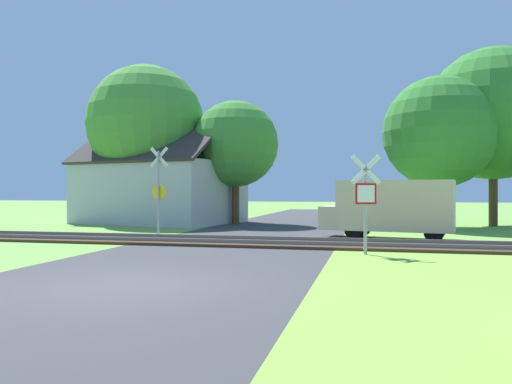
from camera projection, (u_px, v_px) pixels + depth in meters
The scene contains 11 objects.
ground_plane at pixel (125, 286), 9.58m from camera, with size 160.00×160.00×0.00m, color #6B9942.
road_asphalt at pixel (167, 270), 11.53m from camera, with size 7.00×80.00×0.01m, color #38383A.
rail_track at pixel (236, 242), 17.34m from camera, with size 60.00×2.60×0.22m.
stop_sign_near at pixel (366, 198), 14.32m from camera, with size 0.86×0.23×2.88m.
crossing_sign_far at pixel (159, 186), 21.21m from camera, with size 0.87×0.18×3.73m.
house at pixel (161, 190), 29.04m from camera, with size 9.92×8.38×5.79m.
tree_left at pixel (146, 124), 28.75m from camera, with size 6.68×6.68×9.09m.
tree_center at pixel (235, 144), 27.92m from camera, with size 4.82×4.82×6.90m.
tree_right at pixel (439, 132), 24.96m from camera, with size 5.60×5.60×7.60m.
tree_far at pixel (493, 114), 26.06m from camera, with size 6.89×6.89×9.33m.
mail_truck at pixel (391, 207), 19.04m from camera, with size 5.15×2.70×2.24m.
Camera 1 is at (4.62, -8.76, 1.81)m, focal length 35.00 mm.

